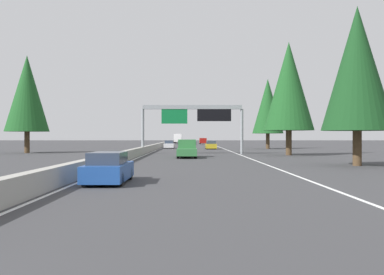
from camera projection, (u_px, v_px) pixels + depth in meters
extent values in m
plane|color=#38383A|center=(154.00, 151.00, 63.98)|extent=(320.00, 320.00, 0.00)
cube|color=#9E9B93|center=(161.00, 145.00, 83.98)|extent=(180.00, 0.56, 0.90)
cube|color=silver|center=(223.00, 149.00, 74.03)|extent=(160.00, 0.16, 0.01)
cube|color=silver|center=(160.00, 149.00, 73.98)|extent=(160.00, 0.16, 0.01)
cylinder|color=gray|center=(143.00, 132.00, 51.60)|extent=(0.36, 0.36, 5.58)
cylinder|color=gray|center=(242.00, 132.00, 51.65)|extent=(0.36, 0.36, 5.58)
cube|color=gray|center=(192.00, 107.00, 51.61)|extent=(0.50, 12.32, 0.50)
cube|color=#0C602D|center=(174.00, 116.00, 51.46)|extent=(0.12, 3.20, 1.90)
cube|color=black|center=(214.00, 115.00, 51.48)|extent=(0.16, 4.20, 1.50)
cube|color=#1E4793|center=(109.00, 172.00, 19.81)|extent=(4.40, 1.80, 0.76)
cube|color=#2D3847|center=(108.00, 158.00, 19.59)|extent=(2.46, 1.51, 0.56)
cylinder|color=black|center=(99.00, 173.00, 21.22)|extent=(0.64, 0.22, 0.64)
cylinder|color=black|center=(130.00, 173.00, 21.22)|extent=(0.64, 0.22, 0.64)
cylinder|color=black|center=(85.00, 179.00, 18.40)|extent=(0.64, 0.22, 0.64)
cylinder|color=black|center=(120.00, 179.00, 18.41)|extent=(0.64, 0.22, 0.64)
cube|color=#2D6B38|center=(187.00, 152.00, 43.06)|extent=(5.60, 2.00, 0.70)
cube|color=#2D6B38|center=(187.00, 144.00, 44.06)|extent=(2.24, 1.84, 0.90)
cube|color=#2D3847|center=(187.00, 143.00, 44.06)|extent=(2.02, 1.92, 0.41)
cylinder|color=black|center=(179.00, 153.00, 44.90)|extent=(0.80, 0.28, 0.80)
cylinder|color=black|center=(195.00, 153.00, 44.91)|extent=(0.80, 0.28, 0.80)
cylinder|color=black|center=(178.00, 155.00, 41.20)|extent=(0.80, 0.28, 0.80)
cylinder|color=black|center=(196.00, 155.00, 41.21)|extent=(0.80, 0.28, 0.80)
cube|color=silver|center=(169.00, 145.00, 75.77)|extent=(4.40, 1.80, 0.76)
cube|color=#2D3847|center=(169.00, 142.00, 75.55)|extent=(2.46, 1.51, 0.56)
cylinder|color=black|center=(165.00, 146.00, 77.17)|extent=(0.64, 0.22, 0.64)
cylinder|color=black|center=(174.00, 146.00, 77.18)|extent=(0.64, 0.22, 0.64)
cylinder|color=black|center=(164.00, 147.00, 74.36)|extent=(0.64, 0.22, 0.64)
cylinder|color=black|center=(173.00, 147.00, 74.36)|extent=(0.64, 0.22, 0.64)
cube|color=white|center=(178.00, 138.00, 131.68)|extent=(6.12, 2.40, 2.50)
cube|color=black|center=(178.00, 139.00, 135.93)|extent=(2.38, 2.30, 1.90)
cylinder|color=black|center=(175.00, 142.00, 135.76)|extent=(0.90, 0.28, 0.90)
cylinder|color=black|center=(182.00, 142.00, 135.77)|extent=(0.90, 0.28, 0.90)
cylinder|color=black|center=(174.00, 142.00, 129.98)|extent=(0.90, 0.28, 0.90)
cylinder|color=black|center=(181.00, 142.00, 129.99)|extent=(0.90, 0.28, 0.90)
cube|color=maroon|center=(203.00, 141.00, 118.42)|extent=(5.00, 1.95, 1.44)
cube|color=#2D3847|center=(203.00, 140.00, 116.12)|extent=(0.08, 1.48, 0.56)
cylinder|color=black|center=(200.00, 143.00, 120.12)|extent=(0.70, 0.24, 0.70)
cylinder|color=black|center=(206.00, 143.00, 120.12)|extent=(0.70, 0.24, 0.70)
cylinder|color=black|center=(200.00, 143.00, 116.72)|extent=(0.70, 0.24, 0.70)
cylinder|color=black|center=(206.00, 143.00, 116.72)|extent=(0.70, 0.24, 0.70)
cube|color=#AD931E|center=(211.00, 146.00, 71.55)|extent=(4.40, 1.80, 0.76)
cube|color=#2D3847|center=(211.00, 142.00, 71.33)|extent=(2.46, 1.51, 0.56)
cylinder|color=black|center=(206.00, 147.00, 72.96)|extent=(0.64, 0.22, 0.64)
cylinder|color=black|center=(215.00, 147.00, 72.96)|extent=(0.64, 0.22, 0.64)
cylinder|color=black|center=(207.00, 147.00, 70.14)|extent=(0.64, 0.22, 0.64)
cylinder|color=black|center=(216.00, 147.00, 70.15)|extent=(0.64, 0.22, 0.64)
cylinder|color=#4C3823|center=(357.00, 148.00, 31.18)|extent=(0.65, 0.65, 2.64)
cone|color=#143D19|center=(357.00, 68.00, 31.16)|extent=(5.28, 5.28, 9.36)
cylinder|color=#4C3823|center=(289.00, 143.00, 48.41)|extent=(0.68, 0.68, 2.91)
cone|color=#194C1E|center=(289.00, 86.00, 48.39)|extent=(5.81, 5.81, 10.31)
cylinder|color=#4C3823|center=(268.00, 141.00, 72.99)|extent=(0.66, 0.66, 2.70)
cone|color=#194C1E|center=(268.00, 106.00, 72.97)|extent=(5.41, 5.41, 9.59)
cylinder|color=#4C3823|center=(27.00, 142.00, 54.84)|extent=(0.67, 0.67, 2.84)
cone|color=#194C1E|center=(27.00, 93.00, 54.82)|extent=(5.68, 5.68, 10.07)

